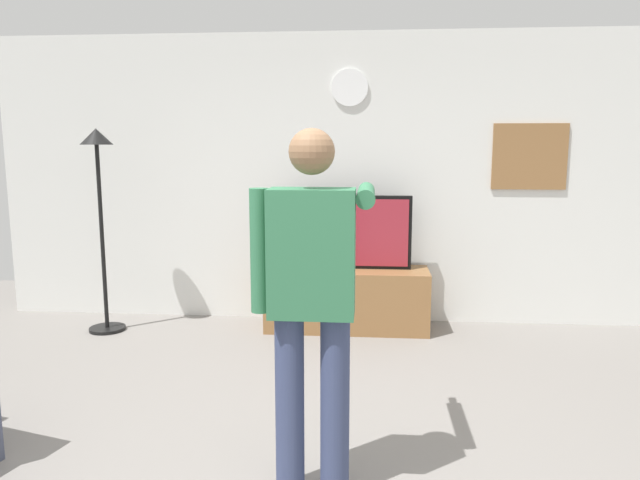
% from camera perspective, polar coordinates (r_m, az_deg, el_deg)
% --- Properties ---
extents(back_wall, '(6.40, 0.10, 2.70)m').
position_cam_1_polar(back_wall, '(5.66, 0.94, 5.82)').
color(back_wall, silver).
rests_on(back_wall, ground_plane).
extents(tv_stand, '(1.48, 0.53, 0.56)m').
position_cam_1_polar(tv_stand, '(5.47, 2.61, -5.68)').
color(tv_stand, olive).
rests_on(tv_stand, ground_plane).
extents(television, '(1.15, 0.07, 0.67)m').
position_cam_1_polar(television, '(5.39, 2.67, 0.77)').
color(television, black).
rests_on(television, tv_stand).
extents(wall_clock, '(0.34, 0.03, 0.34)m').
position_cam_1_polar(wall_clock, '(5.60, 2.88, 14.44)').
color(wall_clock, white).
extents(framed_picture, '(0.67, 0.04, 0.60)m').
position_cam_1_polar(framed_picture, '(5.76, 19.51, 7.57)').
color(framed_picture, olive).
extents(floor_lamp, '(0.32, 0.32, 1.82)m').
position_cam_1_polar(floor_lamp, '(5.59, -20.48, 4.71)').
color(floor_lamp, black).
rests_on(floor_lamp, ground_plane).
extents(person_standing_nearer_lamp, '(0.58, 0.78, 1.75)m').
position_cam_1_polar(person_standing_nearer_lamp, '(2.78, -0.74, -5.13)').
color(person_standing_nearer_lamp, '#384266').
rests_on(person_standing_nearer_lamp, ground_plane).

